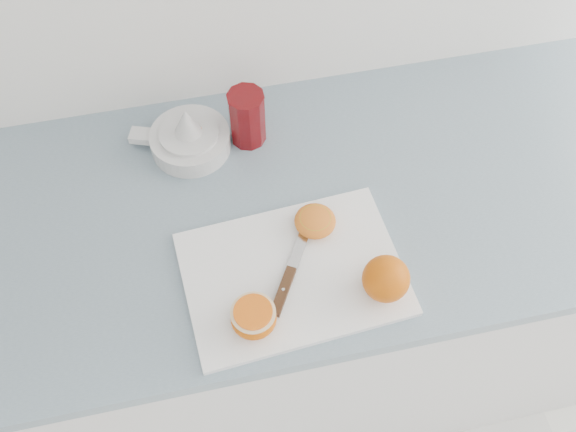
{
  "coord_description": "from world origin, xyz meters",
  "views": [
    {
      "loc": [
        0.04,
        1.03,
        1.89
      ],
      "look_at": [
        0.17,
        1.62,
        0.96
      ],
      "focal_mm": 40.0,
      "sensor_mm": 36.0,
      "label": 1
    }
  ],
  "objects": [
    {
      "name": "counter",
      "position": [
        0.09,
        1.7,
        0.45
      ],
      "size": [
        2.61,
        0.64,
        0.89
      ],
      "color": "white",
      "rests_on": "ground"
    },
    {
      "name": "citrus_juicer",
      "position": [
        0.02,
        1.87,
        0.92
      ],
      "size": [
        0.2,
        0.16,
        0.11
      ],
      "color": "white",
      "rests_on": "counter"
    },
    {
      "name": "whole_orange",
      "position": [
        0.3,
        1.48,
        0.94
      ],
      "size": [
        0.08,
        0.08,
        0.08
      ],
      "color": "orange",
      "rests_on": "cutting_board"
    },
    {
      "name": "cutting_board",
      "position": [
        0.16,
        1.54,
        0.9
      ],
      "size": [
        0.39,
        0.29,
        0.01
      ],
      "primitive_type": "cube",
      "rotation": [
        0.0,
        0.0,
        0.07
      ],
      "color": "white",
      "rests_on": "counter"
    },
    {
      "name": "paring_knife",
      "position": [
        0.14,
        1.52,
        0.91
      ],
      "size": [
        0.12,
        0.19,
        0.01
      ],
      "color": "#472516",
      "rests_on": "cutting_board"
    },
    {
      "name": "squeezed_shell",
      "position": [
        0.22,
        1.63,
        0.92
      ],
      "size": [
        0.08,
        0.08,
        0.03
      ],
      "color": "orange",
      "rests_on": "cutting_board"
    },
    {
      "name": "half_orange",
      "position": [
        0.08,
        1.46,
        0.93
      ],
      "size": [
        0.08,
        0.08,
        0.05
      ],
      "color": "orange",
      "rests_on": "cutting_board"
    },
    {
      "name": "red_tumbler",
      "position": [
        0.14,
        1.87,
        0.95
      ],
      "size": [
        0.07,
        0.07,
        0.12
      ],
      "color": "#650A0E",
      "rests_on": "counter"
    }
  ]
}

